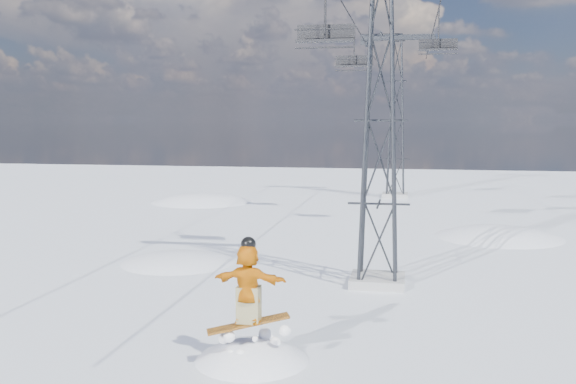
% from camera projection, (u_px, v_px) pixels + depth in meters
% --- Properties ---
extents(ground, '(120.00, 120.00, 0.00)m').
position_uv_depth(ground, '(322.00, 376.00, 13.91)').
color(ground, white).
rests_on(ground, ground).
extents(lift_tower_near, '(5.20, 1.80, 11.43)m').
position_uv_depth(lift_tower_near, '(380.00, 122.00, 20.96)').
color(lift_tower_near, '#999999').
rests_on(lift_tower_near, ground).
extents(lift_tower_far, '(5.20, 1.80, 11.43)m').
position_uv_depth(lift_tower_far, '(396.00, 121.00, 45.36)').
color(lift_tower_far, '#999999').
rests_on(lift_tower_far, ground).
extents(haul_cables, '(4.46, 51.00, 0.06)m').
position_uv_depth(haul_cables, '(393.00, 11.00, 31.58)').
color(haul_cables, black).
rests_on(haul_cables, ground).
extents(lift_chair_near, '(2.19, 0.63, 2.72)m').
position_uv_depth(lift_chair_near, '(325.00, 35.00, 23.82)').
color(lift_chair_near, black).
rests_on(lift_chair_near, ground).
extents(lift_chair_mid, '(1.81, 0.52, 2.25)m').
position_uv_depth(lift_chair_mid, '(438.00, 45.00, 30.49)').
color(lift_chair_mid, black).
rests_on(lift_chair_mid, ground).
extents(lift_chair_far, '(2.11, 0.61, 2.61)m').
position_uv_depth(lift_chair_far, '(354.00, 62.00, 35.97)').
color(lift_chair_far, black).
rests_on(lift_chair_far, ground).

